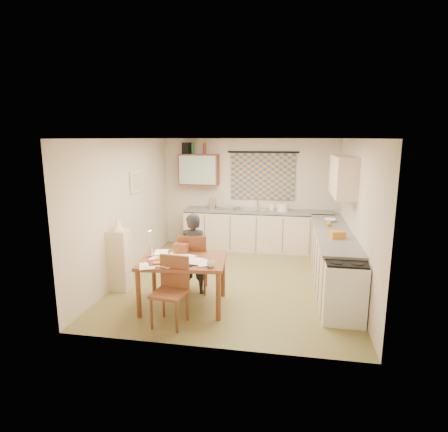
% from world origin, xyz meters
% --- Properties ---
extents(floor, '(4.00, 4.50, 0.02)m').
position_xyz_m(floor, '(0.00, 0.00, -0.01)').
color(floor, olive).
rests_on(floor, ground).
extents(ceiling, '(4.00, 4.50, 0.02)m').
position_xyz_m(ceiling, '(0.00, 0.00, 2.51)').
color(ceiling, white).
rests_on(ceiling, floor).
extents(wall_back, '(4.00, 0.02, 2.50)m').
position_xyz_m(wall_back, '(0.00, 2.26, 1.25)').
color(wall_back, beige).
rests_on(wall_back, floor).
extents(wall_front, '(4.00, 0.02, 2.50)m').
position_xyz_m(wall_front, '(0.00, -2.26, 1.25)').
color(wall_front, beige).
rests_on(wall_front, floor).
extents(wall_left, '(0.02, 4.50, 2.50)m').
position_xyz_m(wall_left, '(-2.01, 0.00, 1.25)').
color(wall_left, beige).
rests_on(wall_left, floor).
extents(wall_right, '(0.02, 4.50, 2.50)m').
position_xyz_m(wall_right, '(2.01, 0.00, 1.25)').
color(wall_right, beige).
rests_on(wall_right, floor).
extents(window_blind, '(1.45, 0.03, 1.05)m').
position_xyz_m(window_blind, '(0.30, 2.22, 1.65)').
color(window_blind, '#33536F').
rests_on(window_blind, wall_back).
extents(curtain_rod, '(1.60, 0.04, 0.04)m').
position_xyz_m(curtain_rod, '(0.30, 2.20, 2.20)').
color(curtain_rod, black).
rests_on(curtain_rod, wall_back).
extents(wall_cabinet, '(0.90, 0.34, 0.70)m').
position_xyz_m(wall_cabinet, '(-1.15, 2.08, 1.80)').
color(wall_cabinet, '#5E291E').
rests_on(wall_cabinet, wall_back).
extents(wall_cabinet_glass, '(0.84, 0.02, 0.64)m').
position_xyz_m(wall_cabinet_glass, '(-1.15, 1.91, 1.80)').
color(wall_cabinet_glass, '#99B2A5').
rests_on(wall_cabinet_glass, wall_back).
extents(upper_cabinet_right, '(0.34, 1.30, 0.70)m').
position_xyz_m(upper_cabinet_right, '(1.83, 0.55, 1.85)').
color(upper_cabinet_right, beige).
rests_on(upper_cabinet_right, wall_right).
extents(framed_print, '(0.04, 0.50, 0.40)m').
position_xyz_m(framed_print, '(-1.97, 0.40, 1.70)').
color(framed_print, beige).
rests_on(framed_print, wall_left).
extents(print_canvas, '(0.01, 0.42, 0.32)m').
position_xyz_m(print_canvas, '(-1.95, 0.40, 1.70)').
color(print_canvas, beige).
rests_on(print_canvas, wall_left).
extents(counter_back, '(3.30, 0.62, 0.92)m').
position_xyz_m(counter_back, '(0.22, 1.95, 0.45)').
color(counter_back, beige).
rests_on(counter_back, floor).
extents(counter_right, '(0.62, 2.95, 0.92)m').
position_xyz_m(counter_right, '(1.70, 0.26, 0.45)').
color(counter_right, beige).
rests_on(counter_right, floor).
extents(stove, '(0.56, 0.56, 0.88)m').
position_xyz_m(stove, '(1.70, -1.22, 0.44)').
color(stove, white).
rests_on(stove, floor).
extents(sink, '(0.63, 0.56, 0.10)m').
position_xyz_m(sink, '(0.16, 1.95, 0.88)').
color(sink, silver).
rests_on(sink, counter_back).
extents(tap, '(0.04, 0.04, 0.28)m').
position_xyz_m(tap, '(0.20, 2.13, 1.06)').
color(tap, silver).
rests_on(tap, counter_back).
extents(dish_rack, '(0.44, 0.41, 0.06)m').
position_xyz_m(dish_rack, '(-0.41, 1.95, 0.95)').
color(dish_rack, silver).
rests_on(dish_rack, counter_back).
extents(kettle, '(0.21, 0.21, 0.24)m').
position_xyz_m(kettle, '(-0.81, 1.95, 1.04)').
color(kettle, silver).
rests_on(kettle, counter_back).
extents(mixing_bowl, '(0.24, 0.24, 0.16)m').
position_xyz_m(mixing_bowl, '(0.77, 1.95, 1.00)').
color(mixing_bowl, white).
rests_on(mixing_bowl, counter_back).
extents(soap_bottle, '(0.13, 0.13, 0.19)m').
position_xyz_m(soap_bottle, '(0.52, 2.00, 1.01)').
color(soap_bottle, white).
rests_on(soap_bottle, counter_back).
extents(bowl, '(0.24, 0.24, 0.06)m').
position_xyz_m(bowl, '(1.70, 1.01, 0.95)').
color(bowl, white).
rests_on(bowl, counter_right).
extents(orange_bag, '(0.25, 0.21, 0.12)m').
position_xyz_m(orange_bag, '(1.70, -0.23, 0.98)').
color(orange_bag, '#C17920').
rests_on(orange_bag, counter_right).
extents(fruit_orange, '(0.10, 0.10, 0.10)m').
position_xyz_m(fruit_orange, '(1.65, 0.62, 0.97)').
color(fruit_orange, '#C17920').
rests_on(fruit_orange, counter_right).
extents(speaker, '(0.22, 0.24, 0.26)m').
position_xyz_m(speaker, '(-1.42, 2.08, 2.28)').
color(speaker, black).
rests_on(speaker, wall_cabinet).
extents(bottle_green, '(0.08, 0.08, 0.26)m').
position_xyz_m(bottle_green, '(-1.29, 2.08, 2.28)').
color(bottle_green, '#195926').
rests_on(bottle_green, wall_cabinet).
extents(bottle_brown, '(0.09, 0.09, 0.26)m').
position_xyz_m(bottle_brown, '(-1.02, 2.08, 2.28)').
color(bottle_brown, '#5E291E').
rests_on(bottle_brown, wall_cabinet).
extents(dining_table, '(1.34, 1.07, 0.75)m').
position_xyz_m(dining_table, '(-0.61, -1.18, 0.38)').
color(dining_table, brown).
rests_on(dining_table, floor).
extents(chair_far, '(0.51, 0.51, 1.00)m').
position_xyz_m(chair_far, '(-0.60, -0.61, 0.31)').
color(chair_far, brown).
rests_on(chair_far, floor).
extents(chair_near, '(0.47, 0.47, 0.94)m').
position_xyz_m(chair_near, '(-0.63, -1.76, 0.29)').
color(chair_near, brown).
rests_on(chair_near, floor).
extents(person, '(0.54, 0.39, 1.34)m').
position_xyz_m(person, '(-0.59, -0.66, 0.67)').
color(person, black).
rests_on(person, floor).
extents(shelf_stand, '(0.32, 0.30, 1.03)m').
position_xyz_m(shelf_stand, '(-1.84, -0.74, 0.51)').
color(shelf_stand, beige).
rests_on(shelf_stand, floor).
extents(lampshade, '(0.20, 0.20, 0.22)m').
position_xyz_m(lampshade, '(-1.84, -0.74, 1.14)').
color(lampshade, beige).
rests_on(lampshade, shelf_stand).
extents(letter_rack, '(0.23, 0.13, 0.16)m').
position_xyz_m(letter_rack, '(-0.71, -0.93, 0.83)').
color(letter_rack, brown).
rests_on(letter_rack, dining_table).
extents(mug, '(0.12, 0.12, 0.09)m').
position_xyz_m(mug, '(-0.13, -1.47, 0.79)').
color(mug, white).
rests_on(mug, dining_table).
extents(magazine, '(0.40, 0.41, 0.02)m').
position_xyz_m(magazine, '(-1.03, -1.50, 0.76)').
color(magazine, maroon).
rests_on(magazine, dining_table).
extents(book, '(0.22, 0.27, 0.02)m').
position_xyz_m(book, '(-1.00, -1.29, 0.76)').
color(book, '#C17920').
rests_on(book, dining_table).
extents(orange_box, '(0.14, 0.12, 0.04)m').
position_xyz_m(orange_box, '(-0.89, -1.51, 0.77)').
color(orange_box, '#C17920').
rests_on(orange_box, dining_table).
extents(eyeglasses, '(0.13, 0.06, 0.02)m').
position_xyz_m(eyeglasses, '(-0.46, -1.48, 0.76)').
color(eyeglasses, black).
rests_on(eyeglasses, dining_table).
extents(candle_holder, '(0.07, 0.07, 0.18)m').
position_xyz_m(candle_holder, '(-1.12, -1.15, 0.84)').
color(candle_holder, silver).
rests_on(candle_holder, dining_table).
extents(candle, '(0.03, 0.03, 0.22)m').
position_xyz_m(candle, '(-1.12, -1.19, 1.04)').
color(candle, white).
rests_on(candle, dining_table).
extents(candle_flame, '(0.02, 0.02, 0.02)m').
position_xyz_m(candle_flame, '(-1.10, -1.19, 1.16)').
color(candle_flame, '#FFCC66').
rests_on(candle_flame, dining_table).
extents(papers, '(1.07, 0.97, 0.02)m').
position_xyz_m(papers, '(-0.73, -1.28, 0.76)').
color(papers, white).
rests_on(papers, dining_table).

